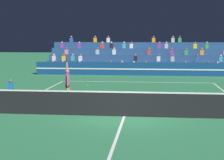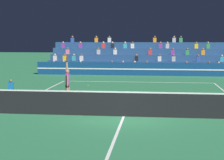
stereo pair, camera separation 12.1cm
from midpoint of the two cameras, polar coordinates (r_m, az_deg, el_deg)
ground_plane at (r=15.75m, az=2.01°, el=-5.57°), size 120.00×120.00×0.00m
court_lines at (r=15.75m, az=2.01°, el=-5.56°), size 11.10×23.90×0.01m
tennis_net at (r=15.65m, az=2.02°, el=-3.62°), size 12.00×0.10×1.10m
sponsor_banner_wall at (r=32.04m, az=4.40°, el=1.67°), size 18.00×0.26×1.10m
bleacher_stand at (r=35.79m, az=4.64°, el=2.94°), size 17.25×4.75×3.38m
ball_kid_courtside at (r=22.62m, az=-14.99°, el=-1.19°), size 0.30×0.36×0.84m
tennis_player at (r=18.79m, az=-6.63°, el=-0.56°), size 0.35×1.02×2.47m
tennis_ball at (r=25.34m, az=-3.51°, el=-0.82°), size 0.07×0.07×0.07m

